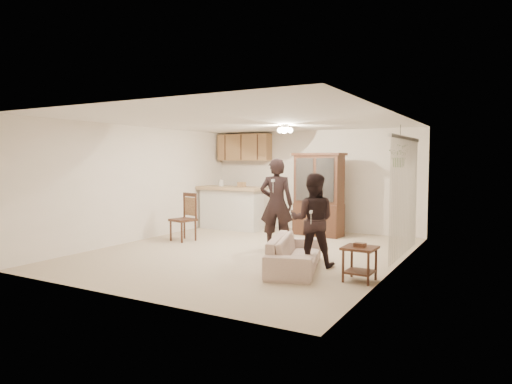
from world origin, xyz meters
The scene contains 23 objects.
floor centered at (0.00, 0.00, 0.00)m, with size 6.50×6.50×0.00m, color beige.
ceiling centered at (0.00, 0.00, 2.50)m, with size 5.50×6.50×0.02m, color white.
wall_back centered at (0.00, 3.25, 1.25)m, with size 5.50×0.02×2.50m, color white.
wall_front centered at (0.00, -3.25, 1.25)m, with size 5.50×0.02×2.50m, color white.
wall_left centered at (-2.75, 0.00, 1.25)m, with size 0.02×6.50×2.50m, color white.
wall_right centered at (2.75, 0.00, 1.25)m, with size 0.02×6.50×2.50m, color white.
breakfast_bar centered at (-1.85, 2.35, 0.50)m, with size 1.60×0.55×1.00m, color silver.
bar_top centered at (-1.85, 2.35, 1.05)m, with size 1.75×0.70×0.08m, color tan.
upper_cabinets centered at (-1.90, 3.07, 2.10)m, with size 1.50×0.34×0.70m, color olive.
vertical_blinds centered at (2.71, 0.90, 1.10)m, with size 0.06×2.30×2.10m, color silver, non-canonical shape.
ceiling_fixture centered at (0.20, 1.20, 2.40)m, with size 0.36×0.36×0.20m, color #FFE7BF, non-canonical shape.
hanging_plant centered at (2.30, 2.40, 1.85)m, with size 0.43×0.37×0.48m, color #385F26.
plant_cord centered at (2.30, 2.40, 2.17)m, with size 0.01×0.01×0.65m, color black.
sofa centered at (1.35, -0.80, 0.37)m, with size 1.87×0.73×0.73m, color #F0DCC6.
adult centered at (0.33, 0.55, 0.90)m, with size 0.66×0.43×1.80m, color black.
child centered at (1.51, -0.45, 0.68)m, with size 0.66×0.51×1.35m, color black.
china_hutch centered at (0.46, 2.49, 0.95)m, with size 1.27×0.61×1.93m.
side_table centered at (2.47, -1.00, 0.26)m, with size 0.48×0.48×0.56m.
chair_bar centered at (-1.87, 0.39, 0.29)m, with size 0.55×0.55×1.04m.
chair_hutch_left centered at (-0.07, 2.86, 0.31)m, with size 0.70×0.70×1.12m.
chair_hutch_right centered at (0.74, 2.59, 0.28)m, with size 0.55×0.55×0.99m.
controller_adult centered at (0.46, 0.15, 1.38)m, with size 0.05×0.16×0.05m, color white.
controller_child centered at (1.62, -0.79, 0.95)m, with size 0.04×0.13×0.04m, color white.
Camera 1 is at (4.36, -7.44, 1.76)m, focal length 32.00 mm.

